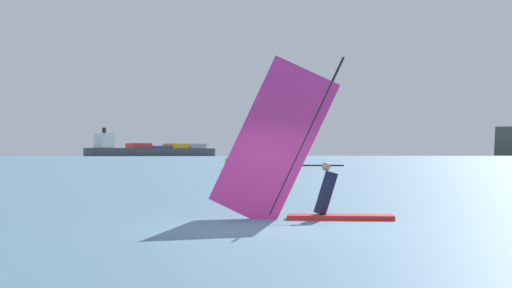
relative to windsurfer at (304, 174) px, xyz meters
name	(u,v)px	position (x,y,z in m)	size (l,w,h in m)	color
ground_plane	(255,228)	(-0.71, -2.35, -1.13)	(4000.00, 4000.00, 0.00)	#476B84
windsurfer	(304,174)	(0.00, 0.00, 0.00)	(4.62, 1.13, 4.37)	red
cargo_ship	(150,150)	(-282.11, 682.19, 5.72)	(117.79, 123.78, 29.75)	#3F444C
distant_headland	(413,144)	(-9.72, 1234.87, 19.94)	(1248.66, 374.02, 42.14)	#4C564C
channel_buoy	(231,163)	(-15.85, 50.28, -0.38)	(1.20, 1.20, 1.71)	yellow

